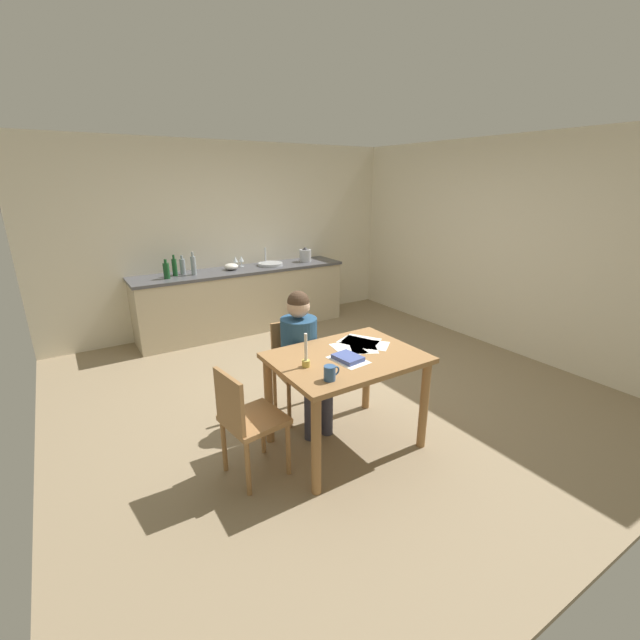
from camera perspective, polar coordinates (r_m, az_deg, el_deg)
ground_plane at (r=4.44m, az=1.34°, el=-9.74°), size 5.20×5.20×0.04m
wall_back at (r=6.29m, az=-12.11°, el=10.99°), size 5.20×0.12×2.60m
wall_right at (r=5.83m, az=23.51°, el=9.32°), size 0.12×5.20×2.60m
kitchen_counter at (r=6.12m, az=-10.37°, el=2.79°), size 3.01×0.64×0.90m
dining_table at (r=3.31m, az=3.62°, el=-6.92°), size 1.14×0.85×0.79m
chair_at_table at (r=3.85m, az=-3.36°, el=-6.03°), size 0.43×0.43×0.87m
person_seated at (r=3.65m, az=-2.44°, el=-4.12°), size 0.35×0.61×1.19m
chair_side_empty at (r=3.08m, az=-9.98°, el=-13.16°), size 0.45×0.45×0.86m
coffee_mug at (r=2.85m, az=1.38°, el=-7.23°), size 0.12×0.08×0.10m
candlestick at (r=3.03m, az=-1.93°, el=-5.15°), size 0.06×0.06×0.26m
book_magazine at (r=3.17m, az=3.83°, el=-5.17°), size 0.19×0.23×0.03m
paper_letter at (r=3.48m, az=6.87°, el=-3.34°), size 0.35×0.36×0.00m
paper_bill at (r=3.43m, az=5.89°, el=-3.65°), size 0.33×0.36×0.00m
paper_envelope at (r=3.17m, az=3.88°, el=-5.46°), size 0.24×0.32×0.00m
paper_receipt at (r=3.38m, az=3.87°, el=-3.90°), size 0.25×0.32×0.00m
paper_notice at (r=3.52m, az=5.12°, el=-2.98°), size 0.31×0.36×0.00m
paper_flyer at (r=3.56m, az=5.69°, el=-2.76°), size 0.34×0.36×0.00m
sink_unit at (r=6.19m, az=-6.81°, el=7.62°), size 0.36×0.36×0.24m
bottle_oil at (r=5.63m, az=-20.25°, el=6.37°), size 0.08×0.08×0.25m
bottle_vinegar at (r=5.76m, az=-19.25°, el=6.84°), size 0.06×0.06×0.28m
bottle_wine_red at (r=5.83m, az=-18.26°, el=7.00°), size 0.07×0.07×0.25m
bottle_sauce at (r=5.75m, az=-16.90°, el=7.17°), size 0.07×0.07×0.30m
mixing_bowl at (r=5.97m, az=-12.03°, el=7.15°), size 0.20×0.20×0.09m
stovetop_kettle at (r=6.45m, az=-2.03°, el=8.86°), size 0.18×0.18×0.22m
wine_glass_near_sink at (r=6.16m, az=-10.70°, el=8.18°), size 0.07×0.07×0.15m
wine_glass_by_kettle at (r=6.12m, az=-11.49°, el=8.07°), size 0.07×0.07×0.15m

